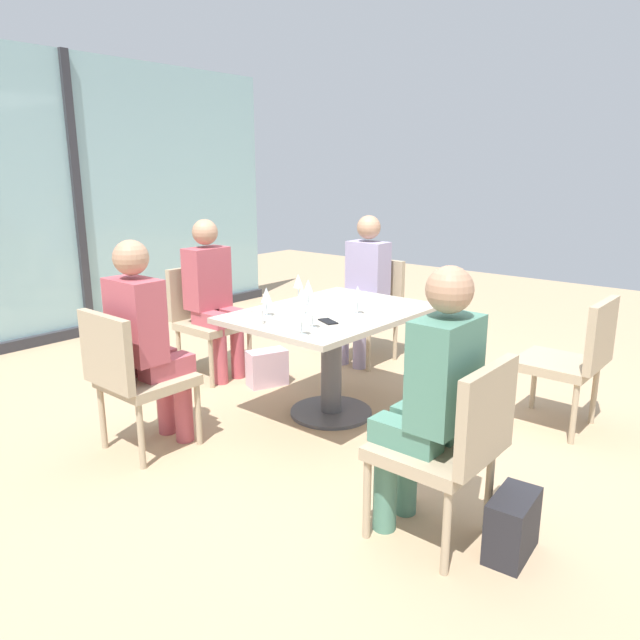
# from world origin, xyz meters

# --- Properties ---
(ground_plane) EXTENTS (12.00, 12.00, 0.00)m
(ground_plane) POSITION_xyz_m (0.00, 0.00, 0.00)
(ground_plane) COLOR tan
(window_wall_backdrop) EXTENTS (4.79, 0.10, 2.70)m
(window_wall_backdrop) POSITION_xyz_m (0.00, 3.20, 1.21)
(window_wall_backdrop) COLOR #8EB7BC
(window_wall_backdrop) RESTS_ON ground_plane
(dining_table_main) EXTENTS (1.31, 0.95, 0.73)m
(dining_table_main) POSITION_xyz_m (0.00, 0.00, 0.56)
(dining_table_main) COLOR #BCB29E
(dining_table_main) RESTS_ON ground_plane
(chair_front_left) EXTENTS (0.46, 0.50, 0.87)m
(chair_front_left) POSITION_xyz_m (-0.79, -1.32, 0.50)
(chair_front_left) COLOR tan
(chair_front_left) RESTS_ON ground_plane
(chair_near_window) EXTENTS (0.46, 0.51, 0.87)m
(chair_near_window) POSITION_xyz_m (0.00, 1.32, 0.50)
(chair_near_window) COLOR tan
(chair_near_window) RESTS_ON ground_plane
(chair_far_left) EXTENTS (0.50, 0.46, 0.87)m
(chair_far_left) POSITION_xyz_m (-1.18, 0.52, 0.50)
(chair_far_left) COLOR tan
(chair_far_left) RESTS_ON ground_plane
(chair_far_right) EXTENTS (0.50, 0.46, 0.87)m
(chair_far_right) POSITION_xyz_m (1.18, 0.52, 0.50)
(chair_far_right) COLOR tan
(chair_far_right) RESTS_ON ground_plane
(chair_front_right) EXTENTS (0.46, 0.50, 0.87)m
(chair_front_right) POSITION_xyz_m (0.79, -1.32, 0.50)
(chair_front_right) COLOR tan
(chair_front_right) RESTS_ON ground_plane
(person_front_left) EXTENTS (0.34, 0.39, 1.26)m
(person_front_left) POSITION_xyz_m (-0.79, -1.21, 0.70)
(person_front_left) COLOR #4C7F6B
(person_front_left) RESTS_ON ground_plane
(person_near_window) EXTENTS (0.34, 0.39, 1.26)m
(person_near_window) POSITION_xyz_m (-0.00, 1.21, 0.70)
(person_near_window) COLOR #B24C56
(person_near_window) RESTS_ON ground_plane
(person_far_left) EXTENTS (0.39, 0.34, 1.26)m
(person_far_left) POSITION_xyz_m (-1.07, 0.52, 0.70)
(person_far_left) COLOR #B24C56
(person_far_left) RESTS_ON ground_plane
(person_far_right) EXTENTS (0.39, 0.34, 1.26)m
(person_far_right) POSITION_xyz_m (1.07, 0.52, 0.70)
(person_far_right) COLOR #9E93B7
(person_far_right) RESTS_ON ground_plane
(wine_glass_0) EXTENTS (0.07, 0.07, 0.18)m
(wine_glass_0) POSITION_xyz_m (-0.42, -0.19, 0.86)
(wine_glass_0) COLOR silver
(wine_glass_0) RESTS_ON dining_table_main
(wine_glass_1) EXTENTS (0.07, 0.07, 0.18)m
(wine_glass_1) POSITION_xyz_m (0.11, 0.39, 0.86)
(wine_glass_1) COLOR silver
(wine_glass_1) RESTS_ON dining_table_main
(wine_glass_2) EXTENTS (0.07, 0.07, 0.18)m
(wine_glass_2) POSITION_xyz_m (-0.38, 0.22, 0.86)
(wine_glass_2) COLOR silver
(wine_glass_2) RESTS_ON dining_table_main
(wine_glass_3) EXTENTS (0.07, 0.07, 0.18)m
(wine_glass_3) POSITION_xyz_m (0.03, -0.19, 0.86)
(wine_glass_3) COLOR silver
(wine_glass_3) RESTS_ON dining_table_main
(wine_glass_4) EXTENTS (0.07, 0.07, 0.18)m
(wine_glass_4) POSITION_xyz_m (-0.57, -0.25, 0.86)
(wine_glass_4) COLOR silver
(wine_glass_4) RESTS_ON dining_table_main
(wine_glass_5) EXTENTS (0.07, 0.07, 0.18)m
(wine_glass_5) POSITION_xyz_m (-0.20, 0.08, 0.86)
(wine_glass_5) COLOR silver
(wine_glass_5) RESTS_ON dining_table_main
(wine_glass_6) EXTENTS (0.07, 0.07, 0.18)m
(wine_glass_6) POSITION_xyz_m (0.00, 0.20, 0.86)
(wine_glass_6) COLOR silver
(wine_glass_6) RESTS_ON dining_table_main
(coffee_cup) EXTENTS (0.08, 0.08, 0.09)m
(coffee_cup) POSITION_xyz_m (-0.55, 0.13, 0.78)
(coffee_cup) COLOR white
(coffee_cup) RESTS_ON dining_table_main
(cell_phone_on_table) EXTENTS (0.12, 0.16, 0.01)m
(cell_phone_on_table) POSITION_xyz_m (-0.24, -0.17, 0.73)
(cell_phone_on_table) COLOR black
(cell_phone_on_table) RESTS_ON dining_table_main
(handbag_0) EXTENTS (0.31, 0.18, 0.28)m
(handbag_0) POSITION_xyz_m (-0.69, -1.57, 0.14)
(handbag_0) COLOR #232328
(handbag_0) RESTS_ON ground_plane
(handbag_1) EXTENTS (0.34, 0.26, 0.28)m
(handbag_1) POSITION_xyz_m (0.11, 0.73, 0.14)
(handbag_1) COLOR beige
(handbag_1) RESTS_ON ground_plane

